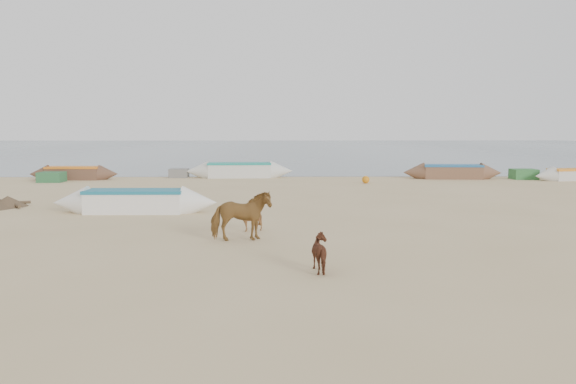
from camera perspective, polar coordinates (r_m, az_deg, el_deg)
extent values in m
plane|color=tan|center=(15.58, 0.24, -5.30)|extent=(140.00, 140.00, 0.00)
plane|color=slate|center=(97.30, -0.74, 4.55)|extent=(160.00, 160.00, 0.00)
imported|color=brown|center=(15.96, -4.80, -2.44)|extent=(1.79, 1.02, 1.43)
imported|color=brown|center=(17.45, -4.02, -2.73)|extent=(0.85, 0.79, 0.79)
imported|color=#592E1C|center=(12.57, 3.68, -6.21)|extent=(1.06, 1.09, 0.84)
cube|color=#2B5F37|center=(36.56, -22.89, 1.41)|extent=(1.40, 1.20, 0.60)
sphere|color=#C67412|center=(33.15, 7.90, 1.25)|extent=(0.44, 0.44, 0.44)
cube|color=slate|center=(37.62, -11.02, 1.90)|extent=(1.20, 1.10, 0.56)
cube|color=#306C35|center=(38.61, 22.83, 1.68)|extent=(1.50, 1.20, 0.64)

